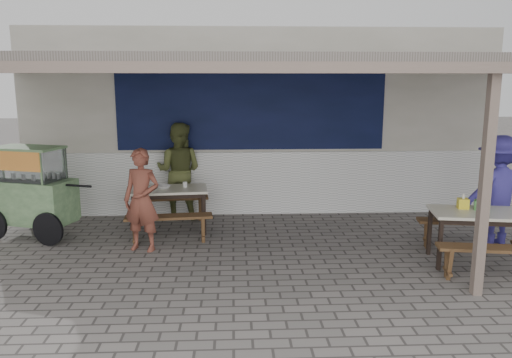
{
  "coord_description": "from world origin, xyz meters",
  "views": [
    {
      "loc": [
        -0.54,
        -6.39,
        2.49
      ],
      "look_at": [
        -0.21,
        0.9,
        1.08
      ],
      "focal_mm": 35.0,
      "sensor_mm": 36.0,
      "label": 1
    }
  ],
  "objects_px": {
    "bench_right_street": "(502,255)",
    "tissue_box": "(463,203)",
    "table_left": "(169,193)",
    "condiment_jar": "(185,184)",
    "bench_left_street": "(169,223)",
    "bench_left_wall": "(171,203)",
    "patron_wall_side": "(179,171)",
    "patron_right_table": "(497,190)",
    "donation_box": "(482,205)",
    "condiment_bowl": "(164,187)",
    "patron_street_side": "(142,200)",
    "bench_right_wall": "(472,228)",
    "vendor_cart": "(31,188)",
    "table_right": "(488,217)"
  },
  "relations": [
    {
      "from": "bench_left_wall",
      "to": "tissue_box",
      "type": "height_order",
      "value": "tissue_box"
    },
    {
      "from": "bench_right_street",
      "to": "condiment_bowl",
      "type": "relative_size",
      "value": 7.27
    },
    {
      "from": "bench_right_wall",
      "to": "condiment_bowl",
      "type": "xyz_separation_m",
      "value": [
        -4.76,
        1.12,
        0.44
      ]
    },
    {
      "from": "patron_right_table",
      "to": "patron_street_side",
      "type": "bearing_deg",
      "value": -8.88
    },
    {
      "from": "patron_right_table",
      "to": "donation_box",
      "type": "bearing_deg",
      "value": 41.73
    },
    {
      "from": "table_right",
      "to": "table_left",
      "type": "bearing_deg",
      "value": 168.31
    },
    {
      "from": "bench_left_street",
      "to": "donation_box",
      "type": "xyz_separation_m",
      "value": [
        4.47,
        -1.01,
        0.48
      ]
    },
    {
      "from": "patron_street_side",
      "to": "tissue_box",
      "type": "xyz_separation_m",
      "value": [
        4.6,
        -0.62,
        0.05
      ]
    },
    {
      "from": "donation_box",
      "to": "tissue_box",
      "type": "bearing_deg",
      "value": 156.58
    },
    {
      "from": "table_right",
      "to": "patron_street_side",
      "type": "height_order",
      "value": "patron_street_side"
    },
    {
      "from": "table_right",
      "to": "donation_box",
      "type": "bearing_deg",
      "value": 121.39
    },
    {
      "from": "table_right",
      "to": "condiment_jar",
      "type": "relative_size",
      "value": 18.74
    },
    {
      "from": "bench_left_wall",
      "to": "patron_wall_side",
      "type": "xyz_separation_m",
      "value": [
        0.14,
        0.26,
        0.56
      ]
    },
    {
      "from": "patron_wall_side",
      "to": "table_left",
      "type": "bearing_deg",
      "value": 97.46
    },
    {
      "from": "bench_right_street",
      "to": "condiment_jar",
      "type": "bearing_deg",
      "value": 158.85
    },
    {
      "from": "patron_wall_side",
      "to": "patron_street_side",
      "type": "bearing_deg",
      "value": 91.03
    },
    {
      "from": "table_right",
      "to": "patron_street_side",
      "type": "xyz_separation_m",
      "value": [
        -4.86,
        0.82,
        0.1
      ]
    },
    {
      "from": "patron_wall_side",
      "to": "tissue_box",
      "type": "relative_size",
      "value": 12.55
    },
    {
      "from": "table_left",
      "to": "patron_street_side",
      "type": "distance_m",
      "value": 0.99
    },
    {
      "from": "bench_left_street",
      "to": "condiment_jar",
      "type": "height_order",
      "value": "condiment_jar"
    },
    {
      "from": "bench_left_street",
      "to": "donation_box",
      "type": "distance_m",
      "value": 4.61
    },
    {
      "from": "condiment_bowl",
      "to": "patron_right_table",
      "type": "bearing_deg",
      "value": -9.25
    },
    {
      "from": "bench_right_wall",
      "to": "bench_left_street",
      "type": "bearing_deg",
      "value": -176.85
    },
    {
      "from": "patron_right_table",
      "to": "patron_wall_side",
      "type": "bearing_deg",
      "value": -28.8
    },
    {
      "from": "bench_left_wall",
      "to": "bench_right_street",
      "type": "relative_size",
      "value": 0.85
    },
    {
      "from": "condiment_bowl",
      "to": "tissue_box",
      "type": "bearing_deg",
      "value": -19.28
    },
    {
      "from": "bench_left_street",
      "to": "condiment_bowl",
      "type": "relative_size",
      "value": 6.17
    },
    {
      "from": "table_left",
      "to": "bench_left_street",
      "type": "relative_size",
      "value": 0.96
    },
    {
      "from": "bench_right_wall",
      "to": "vendor_cart",
      "type": "height_order",
      "value": "vendor_cart"
    },
    {
      "from": "bench_left_wall",
      "to": "condiment_jar",
      "type": "distance_m",
      "value": 0.77
    },
    {
      "from": "table_left",
      "to": "condiment_jar",
      "type": "height_order",
      "value": "condiment_jar"
    },
    {
      "from": "bench_right_street",
      "to": "patron_right_table",
      "type": "distance_m",
      "value": 1.73
    },
    {
      "from": "table_left",
      "to": "tissue_box",
      "type": "distance_m",
      "value": 4.58
    },
    {
      "from": "table_left",
      "to": "bench_right_wall",
      "type": "distance_m",
      "value": 4.83
    },
    {
      "from": "condiment_bowl",
      "to": "donation_box",
      "type": "bearing_deg",
      "value": -19.48
    },
    {
      "from": "table_left",
      "to": "table_right",
      "type": "bearing_deg",
      "value": -26.7
    },
    {
      "from": "bench_left_wall",
      "to": "vendor_cart",
      "type": "bearing_deg",
      "value": -164.44
    },
    {
      "from": "condiment_bowl",
      "to": "table_left",
      "type": "bearing_deg",
      "value": 12.34
    },
    {
      "from": "patron_right_table",
      "to": "bench_left_wall",
      "type": "bearing_deg",
      "value": -25.77
    },
    {
      "from": "bench_left_street",
      "to": "tissue_box",
      "type": "relative_size",
      "value": 9.71
    },
    {
      "from": "tissue_box",
      "to": "condiment_jar",
      "type": "xyz_separation_m",
      "value": [
        -4.05,
        1.66,
        -0.03
      ]
    },
    {
      "from": "patron_wall_side",
      "to": "bench_right_street",
      "type": "bearing_deg",
      "value": 155.51
    },
    {
      "from": "table_left",
      "to": "bench_left_street",
      "type": "xyz_separation_m",
      "value": [
        0.06,
        -0.64,
        -0.34
      ]
    },
    {
      "from": "donation_box",
      "to": "bench_left_street",
      "type": "bearing_deg",
      "value": 167.3
    },
    {
      "from": "bench_right_street",
      "to": "tissue_box",
      "type": "height_order",
      "value": "tissue_box"
    },
    {
      "from": "donation_box",
      "to": "patron_wall_side",
      "type": "bearing_deg",
      "value": 150.21
    },
    {
      "from": "tissue_box",
      "to": "donation_box",
      "type": "bearing_deg",
      "value": -23.42
    },
    {
      "from": "table_left",
      "to": "bench_right_street",
      "type": "height_order",
      "value": "table_left"
    },
    {
      "from": "vendor_cart",
      "to": "condiment_bowl",
      "type": "xyz_separation_m",
      "value": [
        2.11,
        0.17,
        -0.03
      ]
    },
    {
      "from": "bench_left_wall",
      "to": "patron_street_side",
      "type": "xyz_separation_m",
      "value": [
        -0.22,
        -1.58,
        0.44
      ]
    }
  ]
}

